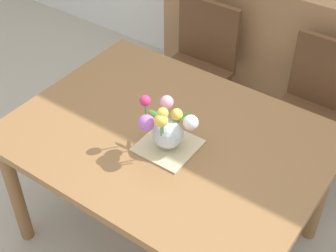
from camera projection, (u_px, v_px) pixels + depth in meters
name	position (u px, v px, depth m)	size (l,w,h in m)	color
ground_plane	(168.00, 234.00, 2.72)	(12.00, 12.00, 0.00)	#B7AD99
dining_table	(168.00, 149.00, 2.29)	(1.43, 1.07, 0.75)	olive
chair_left	(198.00, 63.00, 3.09)	(0.42, 0.42, 0.90)	brown
chair_right	(315.00, 107.00, 2.75)	(0.42, 0.42, 0.90)	brown
dresser	(268.00, 47.00, 3.27)	(1.40, 0.47, 1.00)	#9E7047
placemat	(168.00, 146.00, 2.17)	(0.25, 0.25, 0.01)	#CCB789
flower_vase	(167.00, 128.00, 2.09)	(0.25, 0.23, 0.25)	silver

